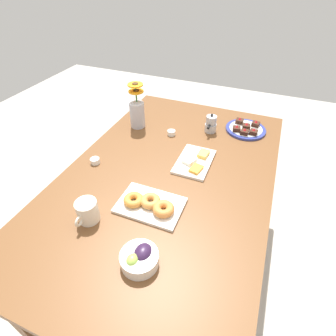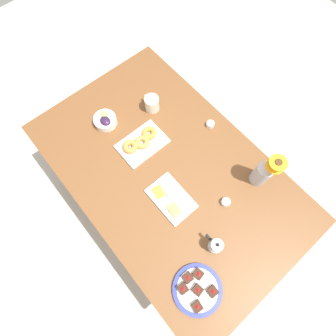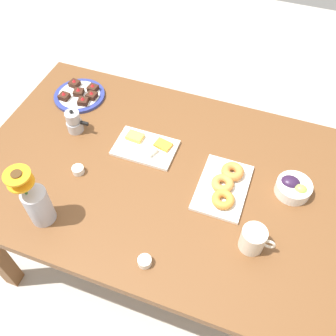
# 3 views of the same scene
# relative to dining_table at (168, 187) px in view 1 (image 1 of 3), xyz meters

# --- Properties ---
(ground_plane) EXTENTS (6.00, 6.00, 0.00)m
(ground_plane) POSITION_rel_dining_table_xyz_m (0.00, 0.00, -0.65)
(ground_plane) COLOR #B7B2A8
(dining_table) EXTENTS (1.60, 1.00, 0.74)m
(dining_table) POSITION_rel_dining_table_xyz_m (0.00, 0.00, 0.00)
(dining_table) COLOR brown
(dining_table) RESTS_ON ground_plane
(coffee_mug) EXTENTS (0.12, 0.09, 0.10)m
(coffee_mug) POSITION_rel_dining_table_xyz_m (0.38, -0.20, 0.14)
(coffee_mug) COLOR silver
(coffee_mug) RESTS_ON dining_table
(grape_bowl) EXTENTS (0.14, 0.14, 0.07)m
(grape_bowl) POSITION_rel_dining_table_xyz_m (0.48, 0.09, 0.12)
(grape_bowl) COLOR white
(grape_bowl) RESTS_ON dining_table
(cheese_platter) EXTENTS (0.26, 0.17, 0.03)m
(cheese_platter) POSITION_rel_dining_table_xyz_m (-0.14, 0.10, 0.10)
(cheese_platter) COLOR white
(cheese_platter) RESTS_ON dining_table
(croissant_platter) EXTENTS (0.19, 0.28, 0.05)m
(croissant_platter) POSITION_rel_dining_table_xyz_m (0.23, 0.01, 0.10)
(croissant_platter) COLOR white
(croissant_platter) RESTS_ON dining_table
(jam_cup_honey) EXTENTS (0.05, 0.05, 0.03)m
(jam_cup_honey) POSITION_rel_dining_table_xyz_m (0.06, -0.39, 0.10)
(jam_cup_honey) COLOR white
(jam_cup_honey) RESTS_ON dining_table
(jam_cup_berry) EXTENTS (0.05, 0.05, 0.03)m
(jam_cup_berry) POSITION_rel_dining_table_xyz_m (-0.35, -0.12, 0.10)
(jam_cup_berry) COLOR white
(jam_cup_berry) RESTS_ON dining_table
(dessert_plate) EXTENTS (0.24, 0.24, 0.05)m
(dessert_plate) POSITION_rel_dining_table_xyz_m (-0.56, 0.29, 0.10)
(dessert_plate) COLOR navy
(dessert_plate) RESTS_ON dining_table
(flower_vase) EXTENTS (0.11, 0.10, 0.27)m
(flower_vase) POSITION_rel_dining_table_xyz_m (-0.36, -0.35, 0.18)
(flower_vase) COLOR #B2B2BC
(flower_vase) RESTS_ON dining_table
(moka_pot) EXTENTS (0.11, 0.07, 0.12)m
(moka_pot) POSITION_rel_dining_table_xyz_m (-0.47, 0.09, 0.13)
(moka_pot) COLOR #B7B7BC
(moka_pot) RESTS_ON dining_table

